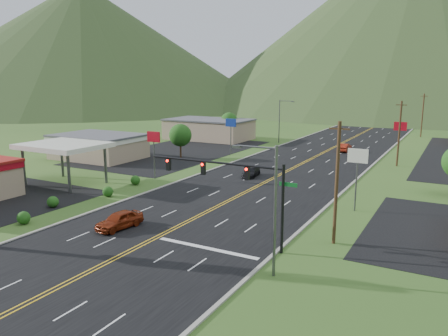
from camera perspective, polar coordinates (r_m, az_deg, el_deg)
The scene contains 23 objects.
ground at distance 30.11m, azimuth -23.35°, elevation -15.45°, with size 500.00×500.00×0.00m, color #294C1B.
road at distance 30.11m, azimuth -23.35°, elevation -15.45°, with size 20.00×460.00×0.04m, color black.
traffic_signal at distance 34.59m, azimuth 1.51°, elevation -1.61°, with size 13.10×0.43×7.00m.
streetlight_east at distance 29.20m, azimuth 6.13°, elevation -4.45°, with size 3.28×0.25×9.00m.
streetlight_west at distance 92.63m, azimuth 7.42°, elevation 6.45°, with size 3.28×0.25×9.00m.
gas_canopy at distance 58.61m, azimuth -20.21°, elevation 2.64°, with size 10.00×8.00×5.30m.
building_west_mid at distance 77.03m, azimuth -16.08°, elevation 2.91°, with size 14.40×10.40×4.10m.
building_west_far at distance 98.27m, azimuth -1.98°, elevation 5.11°, with size 18.40×11.40×4.50m.
pole_sign_west_a at distance 58.87m, azimuth -9.17°, elevation 3.42°, with size 2.00×0.18×6.40m.
pole_sign_west_b at distance 77.28m, azimuth 0.90°, elevation 5.46°, with size 2.00×0.18×6.40m.
pole_sign_east_a at distance 45.59m, azimuth 17.04°, elevation 0.73°, with size 2.00×0.18×6.40m.
pole_sign_east_b at distance 76.92m, azimuth 22.01°, elevation 4.60°, with size 2.00×0.18×6.40m.
tree_west_a at distance 74.54m, azimuth -5.73°, elevation 4.28°, with size 3.84×3.84×5.82m.
tree_west_b at distance 100.11m, azimuth 0.67°, elevation 6.17°, with size 3.84×3.84×5.82m.
utility_pole_a at distance 35.90m, azimuth 14.51°, elevation -1.83°, with size 1.60×0.28×10.00m.
utility_pole_b at distance 71.92m, azimuth 21.91°, elevation 4.24°, with size 1.60×0.28×10.00m.
utility_pole_c at distance 111.58m, azimuth 24.50°, elevation 6.33°, with size 1.60×0.28×10.00m.
utility_pole_d at distance 151.42m, azimuth 25.73°, elevation 7.32°, with size 1.60×0.28×10.00m.
mountain_n at distance 238.79m, azimuth 24.45°, elevation 17.56°, with size 220.00×220.00×85.00m, color #253C1B.
mountain_nw at distance 237.39m, azimuth -17.87°, elevation 15.02°, with size 190.00×190.00×60.00m, color #253C1B.
car_red_near at distance 40.45m, azimuth -13.50°, elevation -6.67°, with size 1.85×4.59×1.56m, color maroon.
car_dark_mid at distance 60.25m, azimuth 3.58°, elevation -0.56°, with size 1.71×4.21×1.22m, color black.
car_red_far at distance 83.96m, azimuth 15.49°, elevation 2.57°, with size 1.60×4.60×1.52m, color maroon.
Camera 1 is at (21.87, -15.97, 13.17)m, focal length 35.00 mm.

